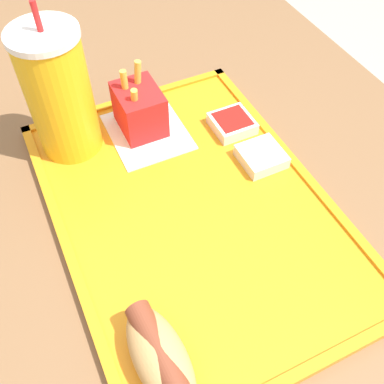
% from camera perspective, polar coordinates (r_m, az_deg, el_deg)
% --- Properties ---
extents(dining_table, '(1.45, 0.86, 0.74)m').
position_cam_1_polar(dining_table, '(0.88, -1.14, -19.99)').
color(dining_table, brown).
rests_on(dining_table, ground_plane).
extents(food_tray, '(0.46, 0.32, 0.01)m').
position_cam_1_polar(food_tray, '(0.56, 0.00, -2.21)').
color(food_tray, orange).
rests_on(food_tray, dining_table).
extents(paper_napkin, '(0.12, 0.10, 0.00)m').
position_cam_1_polar(paper_napkin, '(0.65, -5.67, 7.62)').
color(paper_napkin, white).
rests_on(paper_napkin, food_tray).
extents(soda_cup, '(0.08, 0.08, 0.21)m').
position_cam_1_polar(soda_cup, '(0.60, -16.53, 11.88)').
color(soda_cup, gold).
rests_on(soda_cup, food_tray).
extents(hot_dog_far, '(0.11, 0.06, 0.04)m').
position_cam_1_polar(hot_dog_far, '(0.45, -4.09, -20.17)').
color(hot_dog_far, tan).
rests_on(hot_dog_far, food_tray).
extents(fries_carton, '(0.07, 0.06, 0.10)m').
position_cam_1_polar(fries_carton, '(0.64, -6.71, 10.40)').
color(fries_carton, red).
rests_on(fries_carton, food_tray).
extents(sauce_cup_mayo, '(0.06, 0.06, 0.02)m').
position_cam_1_polar(sauce_cup_mayo, '(0.61, 8.81, 4.54)').
color(sauce_cup_mayo, silver).
rests_on(sauce_cup_mayo, food_tray).
extents(sauce_cup_ketchup, '(0.06, 0.06, 0.02)m').
position_cam_1_polar(sauce_cup_ketchup, '(0.65, 5.13, 8.71)').
color(sauce_cup_ketchup, silver).
rests_on(sauce_cup_ketchup, food_tray).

